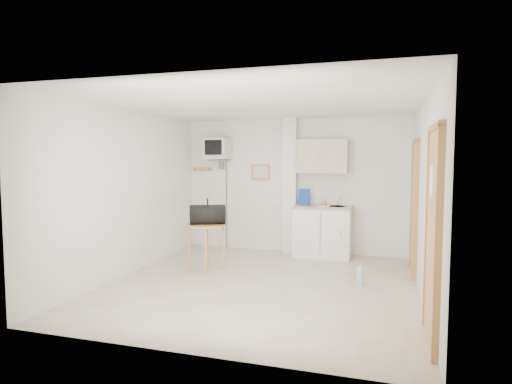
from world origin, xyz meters
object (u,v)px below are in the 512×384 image
(crt_television, at_px, (218,149))
(round_table, at_px, (206,231))
(duffel_bag, at_px, (208,214))
(water_bottle, at_px, (360,276))

(crt_television, height_order, round_table, crt_television)
(duffel_bag, distance_m, water_bottle, 2.45)
(water_bottle, bearing_deg, crt_television, 148.54)
(crt_television, xyz_separation_m, duffel_bag, (0.46, -1.57, -1.04))
(round_table, xyz_separation_m, water_bottle, (2.35, -0.12, -0.49))
(round_table, relative_size, duffel_bag, 1.19)
(duffel_bag, relative_size, water_bottle, 1.99)
(crt_television, xyz_separation_m, round_table, (0.44, -1.58, -1.30))
(round_table, bearing_deg, duffel_bag, 35.28)
(crt_television, relative_size, water_bottle, 6.83)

